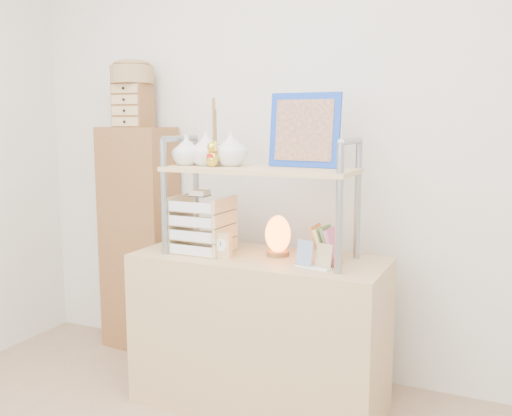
{
  "coord_description": "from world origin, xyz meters",
  "views": [
    {
      "loc": [
        1.08,
        -1.21,
        1.38
      ],
      "look_at": [
        -0.02,
        1.2,
        0.98
      ],
      "focal_mm": 40.0,
      "sensor_mm": 36.0,
      "label": 1
    }
  ],
  "objects_px": {
    "cabinet": "(139,240)",
    "salt_lamp": "(278,235)",
    "letter_tray": "(201,228)",
    "desk": "(259,331)"
  },
  "relations": [
    {
      "from": "cabinet",
      "to": "salt_lamp",
      "type": "xyz_separation_m",
      "value": [
        1.04,
        -0.33,
        0.17
      ]
    },
    {
      "from": "letter_tray",
      "to": "salt_lamp",
      "type": "distance_m",
      "value": 0.38
    },
    {
      "from": "letter_tray",
      "to": "salt_lamp",
      "type": "bearing_deg",
      "value": 13.11
    },
    {
      "from": "desk",
      "to": "salt_lamp",
      "type": "bearing_deg",
      "value": 30.44
    },
    {
      "from": "desk",
      "to": "letter_tray",
      "type": "distance_m",
      "value": 0.58
    },
    {
      "from": "desk",
      "to": "letter_tray",
      "type": "height_order",
      "value": "letter_tray"
    },
    {
      "from": "cabinet",
      "to": "letter_tray",
      "type": "height_order",
      "value": "cabinet"
    },
    {
      "from": "desk",
      "to": "cabinet",
      "type": "relative_size",
      "value": 0.89
    },
    {
      "from": "cabinet",
      "to": "salt_lamp",
      "type": "bearing_deg",
      "value": -11.23
    },
    {
      "from": "salt_lamp",
      "to": "cabinet",
      "type": "bearing_deg",
      "value": 162.63
    }
  ]
}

